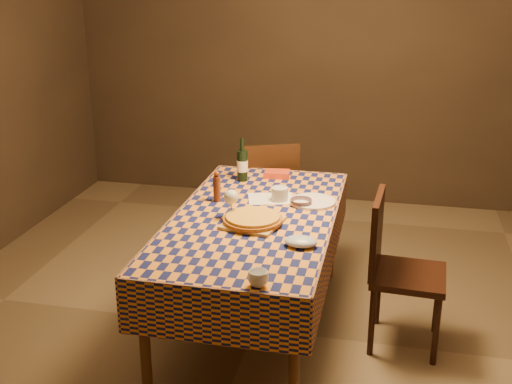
# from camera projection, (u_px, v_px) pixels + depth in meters

# --- Properties ---
(room) EXTENTS (5.00, 5.10, 2.70)m
(room) POSITION_uv_depth(u_px,v_px,m) (254.00, 119.00, 3.58)
(room) COLOR brown
(room) RESTS_ON ground
(dining_table) EXTENTS (0.94, 1.84, 0.77)m
(dining_table) POSITION_uv_depth(u_px,v_px,m) (254.00, 228.00, 3.80)
(dining_table) COLOR brown
(dining_table) RESTS_ON ground
(cutting_board) EXTENTS (0.35, 0.35, 0.02)m
(cutting_board) POSITION_uv_depth(u_px,v_px,m) (253.00, 223.00, 3.64)
(cutting_board) COLOR tan
(cutting_board) RESTS_ON dining_table
(pizza) EXTENTS (0.35, 0.35, 0.03)m
(pizza) POSITION_uv_depth(u_px,v_px,m) (253.00, 219.00, 3.63)
(pizza) COLOR brown
(pizza) RESTS_ON cutting_board
(pepper_mill) EXTENTS (0.06, 0.06, 0.19)m
(pepper_mill) POSITION_uv_depth(u_px,v_px,m) (217.00, 187.00, 3.97)
(pepper_mill) COLOR #502312
(pepper_mill) RESTS_ON dining_table
(bowl) EXTENTS (0.15, 0.15, 0.04)m
(bowl) POSITION_uv_depth(u_px,v_px,m) (301.00, 202.00, 3.92)
(bowl) COLOR #5A424C
(bowl) RESTS_ON dining_table
(wine_glass) EXTENTS (0.09, 0.09, 0.17)m
(wine_glass) POSITION_uv_depth(u_px,v_px,m) (231.00, 198.00, 3.70)
(wine_glass) COLOR silver
(wine_glass) RESTS_ON dining_table
(wine_bottle) EXTENTS (0.09, 0.09, 0.30)m
(wine_bottle) POSITION_uv_depth(u_px,v_px,m) (242.00, 165.00, 4.35)
(wine_bottle) COLOR black
(wine_bottle) RESTS_ON dining_table
(deli_tub) EXTENTS (0.10, 0.10, 0.09)m
(deli_tub) POSITION_uv_depth(u_px,v_px,m) (280.00, 194.00, 4.00)
(deli_tub) COLOR silver
(deli_tub) RESTS_ON dining_table
(takeout_container) EXTENTS (0.18, 0.14, 0.04)m
(takeout_container) POSITION_uv_depth(u_px,v_px,m) (277.00, 174.00, 4.45)
(takeout_container) COLOR red
(takeout_container) RESTS_ON dining_table
(white_plate) EXTENTS (0.31, 0.31, 0.02)m
(white_plate) POSITION_uv_depth(u_px,v_px,m) (313.00, 202.00, 3.97)
(white_plate) COLOR white
(white_plate) RESTS_ON dining_table
(tumbler) EXTENTS (0.10, 0.10, 0.08)m
(tumbler) POSITION_uv_depth(u_px,v_px,m) (258.00, 279.00, 2.93)
(tumbler) COLOR white
(tumbler) RESTS_ON dining_table
(flour_patch) EXTENTS (0.33, 0.28, 0.00)m
(flour_patch) POSITION_uv_depth(u_px,v_px,m) (271.00, 199.00, 4.04)
(flour_patch) COLOR silver
(flour_patch) RESTS_ON dining_table
(flour_bag) EXTENTS (0.20, 0.17, 0.05)m
(flour_bag) POSITION_uv_depth(u_px,v_px,m) (301.00, 241.00, 3.36)
(flour_bag) COLOR #A9BAD9
(flour_bag) RESTS_ON dining_table
(chair_far) EXTENTS (0.55, 0.55, 0.93)m
(chair_far) POSITION_uv_depth(u_px,v_px,m) (268.00, 193.00, 4.88)
(chair_far) COLOR black
(chair_far) RESTS_ON ground
(chair_right) EXTENTS (0.45, 0.45, 0.93)m
(chair_right) POSITION_uv_depth(u_px,v_px,m) (395.00, 263.00, 3.74)
(chair_right) COLOR black
(chair_right) RESTS_ON ground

